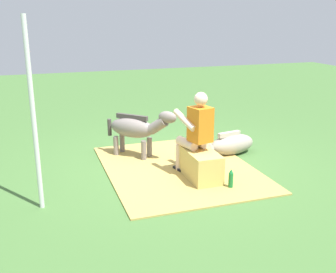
% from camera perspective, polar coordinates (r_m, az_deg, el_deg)
% --- Properties ---
extents(ground_plane, '(24.00, 24.00, 0.00)m').
position_cam_1_polar(ground_plane, '(6.77, 1.39, -3.86)').
color(ground_plane, '#426B33').
extents(hay_patch, '(2.89, 2.30, 0.02)m').
position_cam_1_polar(hay_patch, '(6.55, 1.51, -4.48)').
color(hay_patch, tan).
rests_on(hay_patch, ground).
extents(hay_bale, '(0.79, 0.41, 0.45)m').
position_cam_1_polar(hay_bale, '(6.10, 4.64, -4.07)').
color(hay_bale, tan).
rests_on(hay_bale, ground).
extents(person_seated, '(0.71, 0.52, 1.33)m').
position_cam_1_polar(person_seated, '(6.07, 3.93, 0.86)').
color(person_seated, beige).
rests_on(person_seated, ground).
extents(pony_standing, '(1.06, 1.06, 0.89)m').
position_cam_1_polar(pony_standing, '(6.93, -4.46, 1.17)').
color(pony_standing, slate).
rests_on(pony_standing, ground).
extents(pony_lying, '(0.55, 1.36, 0.42)m').
position_cam_1_polar(pony_lying, '(7.21, 8.45, -1.15)').
color(pony_lying, gray).
rests_on(pony_lying, ground).
extents(soda_bottle, '(0.07, 0.07, 0.30)m').
position_cam_1_polar(soda_bottle, '(5.85, 8.88, -6.00)').
color(soda_bottle, '#197233').
rests_on(soda_bottle, ground).
extents(tent_pole_left, '(0.06, 0.06, 2.41)m').
position_cam_1_polar(tent_pole_left, '(5.15, -18.51, 2.61)').
color(tent_pole_left, silver).
rests_on(tent_pole_left, ground).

